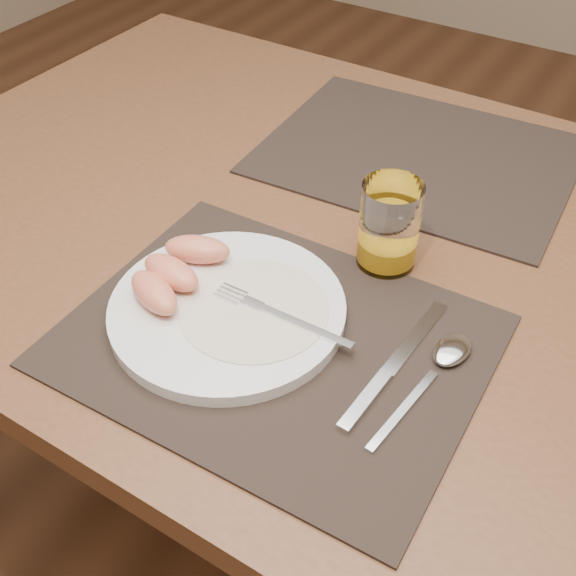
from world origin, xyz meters
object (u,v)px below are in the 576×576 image
at_px(knife, 387,373).
at_px(juice_glass, 389,229).
at_px(fork, 271,311).
at_px(spoon, 445,358).
at_px(placemat_far, 418,155).
at_px(plate, 227,310).
at_px(placemat_near, 274,341).
at_px(table, 351,282).

height_order(knife, juice_glass, juice_glass).
bearing_deg(fork, spoon, 14.73).
xyz_separation_m(placemat_far, plate, (-0.04, -0.44, 0.01)).
bearing_deg(juice_glass, placemat_near, -102.79).
bearing_deg(spoon, placemat_far, 118.41).
xyz_separation_m(plate, fork, (0.05, 0.02, 0.01)).
xyz_separation_m(table, juice_glass, (0.06, -0.03, 0.14)).
xyz_separation_m(placemat_near, fork, (-0.02, 0.02, 0.02)).
height_order(fork, juice_glass, juice_glass).
bearing_deg(table, plate, -102.96).
height_order(table, plate, plate).
distance_m(table, juice_glass, 0.15).
relative_size(placemat_near, spoon, 2.34).
bearing_deg(placemat_far, plate, -95.05).
bearing_deg(plate, placemat_far, 84.95).
relative_size(fork, juice_glass, 1.58).
distance_m(plate, juice_glass, 0.22).
distance_m(table, plate, 0.24).
distance_m(plate, spoon, 0.25).
bearing_deg(knife, spoon, 48.17).
bearing_deg(spoon, plate, -164.78).
distance_m(placemat_far, knife, 0.45).
xyz_separation_m(placemat_far, spoon, (0.20, -0.37, 0.01)).
distance_m(plate, fork, 0.05).
bearing_deg(spoon, placemat_near, -158.03).
bearing_deg(juice_glass, table, 151.64).
relative_size(table, plate, 5.19).
xyz_separation_m(placemat_far, fork, (0.01, -0.42, 0.02)).
xyz_separation_m(table, plate, (-0.05, -0.22, 0.10)).
distance_m(placemat_near, placemat_far, 0.44).
bearing_deg(placemat_near, juice_glass, 77.21).
bearing_deg(plate, fork, 17.08).
relative_size(plate, spoon, 1.40).
bearing_deg(spoon, knife, -131.83).
height_order(table, juice_glass, juice_glass).
distance_m(placemat_far, plate, 0.44).
bearing_deg(spoon, table, 141.52).
relative_size(fork, knife, 0.79).
bearing_deg(placemat_far, placemat_near, -86.35).
xyz_separation_m(placemat_near, placemat_far, (-0.03, 0.44, 0.00)).
relative_size(table, spoon, 7.28).
xyz_separation_m(fork, spoon, (0.19, 0.05, -0.01)).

